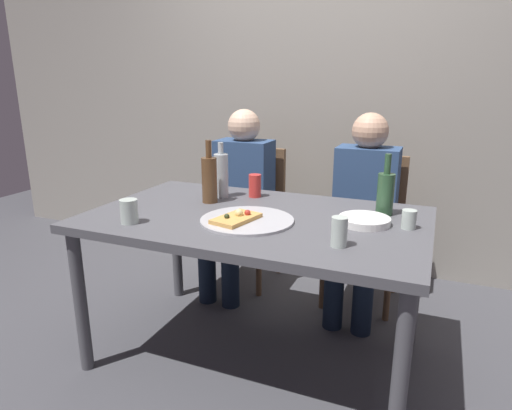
% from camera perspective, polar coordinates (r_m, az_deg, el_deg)
% --- Properties ---
extents(ground_plane, '(8.00, 8.00, 0.00)m').
position_cam_1_polar(ground_plane, '(2.38, -0.04, -18.64)').
color(ground_plane, '#424247').
extents(back_wall, '(6.00, 0.10, 2.60)m').
position_cam_1_polar(back_wall, '(3.26, 9.50, 14.77)').
color(back_wall, gray).
rests_on(back_wall, ground_plane).
extents(dining_table, '(1.55, 0.94, 0.74)m').
position_cam_1_polar(dining_table, '(2.08, -0.04, -3.31)').
color(dining_table, '#4C4C51').
rests_on(dining_table, ground_plane).
extents(pizza_tray, '(0.42, 0.42, 0.01)m').
position_cam_1_polar(pizza_tray, '(1.97, -1.12, -1.97)').
color(pizza_tray, '#ADADB2').
rests_on(pizza_tray, dining_table).
extents(pizza_slice_last, '(0.18, 0.24, 0.05)m').
position_cam_1_polar(pizza_slice_last, '(1.94, -2.52, -1.65)').
color(pizza_slice_last, tan).
rests_on(pizza_slice_last, pizza_tray).
extents(wine_bottle, '(0.08, 0.08, 0.29)m').
position_cam_1_polar(wine_bottle, '(2.36, -4.50, 3.91)').
color(wine_bottle, '#B2BCC1').
rests_on(wine_bottle, dining_table).
extents(beer_bottle, '(0.08, 0.08, 0.32)m').
position_cam_1_polar(beer_bottle, '(2.26, -6.02, 3.40)').
color(beer_bottle, brown).
rests_on(beer_bottle, dining_table).
extents(water_bottle, '(0.08, 0.08, 0.29)m').
position_cam_1_polar(water_bottle, '(2.13, 16.33, 1.55)').
color(water_bottle, '#2D5133').
rests_on(water_bottle, dining_table).
extents(tumbler_near, '(0.06, 0.06, 0.12)m').
position_cam_1_polar(tumbler_near, '(1.69, 10.66, -3.42)').
color(tumbler_near, '#B7C6BC').
rests_on(tumbler_near, dining_table).
extents(tumbler_far, '(0.08, 0.08, 0.11)m').
position_cam_1_polar(tumbler_far, '(2.01, -16.03, -0.79)').
color(tumbler_far, '#B7C6BC').
rests_on(tumbler_far, dining_table).
extents(wine_glass, '(0.06, 0.06, 0.08)m').
position_cam_1_polar(wine_glass, '(1.97, 19.09, -1.76)').
color(wine_glass, '#B7C6BC').
rests_on(wine_glass, dining_table).
extents(soda_can, '(0.07, 0.07, 0.12)m').
position_cam_1_polar(soda_can, '(2.37, -0.14, 2.50)').
color(soda_can, red).
rests_on(soda_can, dining_table).
extents(plate_stack, '(0.22, 0.22, 0.03)m').
position_cam_1_polar(plate_stack, '(1.99, 13.78, -1.95)').
color(plate_stack, white).
rests_on(plate_stack, dining_table).
extents(chair_left, '(0.44, 0.44, 0.90)m').
position_cam_1_polar(chair_left, '(3.05, -1.02, -0.08)').
color(chair_left, brown).
rests_on(chair_left, ground_plane).
extents(chair_right, '(0.44, 0.44, 0.90)m').
position_cam_1_polar(chair_right, '(2.84, 13.92, -1.77)').
color(chair_right, brown).
rests_on(chair_right, ground_plane).
extents(guest_in_sweater, '(0.36, 0.56, 1.17)m').
position_cam_1_polar(guest_in_sweater, '(2.88, -2.23, 1.61)').
color(guest_in_sweater, navy).
rests_on(guest_in_sweater, ground_plane).
extents(guest_in_beanie, '(0.36, 0.56, 1.17)m').
position_cam_1_polar(guest_in_beanie, '(2.66, 13.58, -0.06)').
color(guest_in_beanie, navy).
rests_on(guest_in_beanie, ground_plane).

